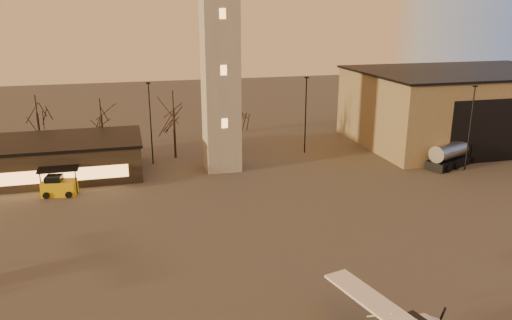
# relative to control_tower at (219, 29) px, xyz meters

# --- Properties ---
(ground) EXTENTS (220.00, 220.00, 0.00)m
(ground) POSITION_rel_control_tower_xyz_m (0.00, -30.00, -16.33)
(ground) COLOR #423F3D
(ground) RESTS_ON ground
(control_tower) EXTENTS (6.80, 6.80, 32.60)m
(control_tower) POSITION_rel_control_tower_xyz_m (0.00, 0.00, 0.00)
(control_tower) COLOR gray
(control_tower) RESTS_ON ground
(hangar) EXTENTS (30.60, 20.60, 10.30)m
(hangar) POSITION_rel_control_tower_xyz_m (36.00, 3.98, -11.17)
(hangar) COLOR #8A7B5A
(hangar) RESTS_ON ground
(terminal) EXTENTS (25.40, 12.20, 4.30)m
(terminal) POSITION_rel_control_tower_xyz_m (-21.99, 1.98, -14.17)
(terminal) COLOR black
(terminal) RESTS_ON ground
(light_poles) EXTENTS (58.50, 12.25, 10.14)m
(light_poles) POSITION_rel_control_tower_xyz_m (0.50, 1.00, -10.92)
(light_poles) COLOR black
(light_poles) RESTS_ON ground
(tree_row) EXTENTS (37.20, 9.20, 8.80)m
(tree_row) POSITION_rel_control_tower_xyz_m (-13.70, 9.16, -10.39)
(tree_row) COLOR black
(tree_row) RESTS_ON ground
(fuel_truck) EXTENTS (8.50, 5.49, 3.06)m
(fuel_truck) POSITION_rel_control_tower_xyz_m (27.66, -6.01, -15.11)
(fuel_truck) COLOR black
(fuel_truck) RESTS_ON ground
(service_cart) EXTENTS (3.56, 2.55, 2.10)m
(service_cart) POSITION_rel_control_tower_xyz_m (-18.06, -4.67, -15.52)
(service_cart) COLOR gold
(service_cart) RESTS_ON ground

